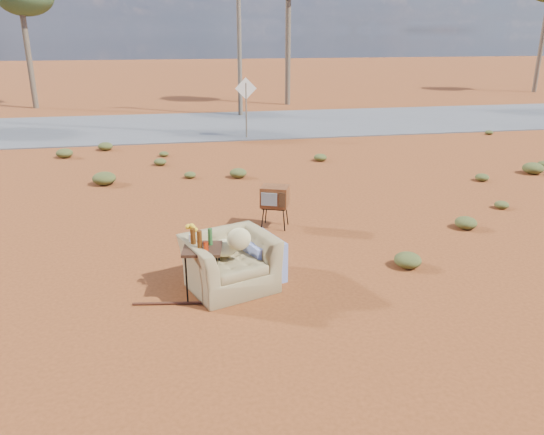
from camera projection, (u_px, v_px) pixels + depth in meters
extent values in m
plane|color=brown|center=(260.00, 287.00, 8.23)|extent=(140.00, 140.00, 0.00)
cube|color=#565659|center=(201.00, 125.00, 22.12)|extent=(140.00, 7.00, 0.04)
imported|color=olive|center=(230.00, 254.00, 8.05)|extent=(1.49, 1.21, 1.12)
ellipsoid|color=#CABA7B|center=(224.00, 248.00, 8.04)|extent=(0.41, 0.41, 0.24)
ellipsoid|color=#CABA7B|center=(239.00, 239.00, 7.80)|extent=(0.36, 0.18, 0.36)
cube|color=navy|center=(260.00, 257.00, 8.51)|extent=(0.78, 0.96, 0.66)
cube|color=black|center=(275.00, 207.00, 10.62)|extent=(0.57, 0.51, 0.03)
cylinder|color=black|center=(263.00, 219.00, 10.57)|extent=(0.03, 0.03, 0.43)
cylinder|color=black|center=(284.00, 220.00, 10.49)|extent=(0.03, 0.03, 0.43)
cylinder|color=black|center=(266.00, 214.00, 10.88)|extent=(0.03, 0.03, 0.43)
cylinder|color=black|center=(287.00, 215.00, 10.80)|extent=(0.03, 0.03, 0.43)
cube|color=brown|center=(275.00, 196.00, 10.54)|extent=(0.65, 0.58, 0.41)
cube|color=gray|center=(269.00, 199.00, 10.35)|extent=(0.30, 0.14, 0.26)
cube|color=#472D19|center=(282.00, 200.00, 10.31)|extent=(0.12, 0.06, 0.29)
cube|color=#372014|center=(202.00, 249.00, 7.69)|extent=(0.63, 0.63, 0.04)
cylinder|color=black|center=(187.00, 280.00, 7.61)|extent=(0.03, 0.03, 0.77)
cylinder|color=black|center=(217.00, 280.00, 7.62)|extent=(0.03, 0.03, 0.77)
cylinder|color=black|center=(190.00, 267.00, 8.02)|extent=(0.03, 0.03, 0.77)
cylinder|color=black|center=(219.00, 267.00, 8.03)|extent=(0.03, 0.03, 0.77)
cylinder|color=#4A260C|center=(193.00, 237.00, 7.68)|extent=(0.08, 0.08, 0.29)
cylinder|color=#4A260C|center=(200.00, 240.00, 7.55)|extent=(0.07, 0.07, 0.31)
cylinder|color=#255122|center=(210.00, 236.00, 7.75)|extent=(0.07, 0.07, 0.27)
cylinder|color=red|center=(206.00, 246.00, 7.56)|extent=(0.07, 0.07, 0.14)
cylinder|color=silver|center=(192.00, 239.00, 7.81)|extent=(0.09, 0.09, 0.15)
ellipsoid|color=yellow|center=(191.00, 228.00, 7.75)|extent=(0.18, 0.18, 0.13)
cylinder|color=#451C12|center=(186.00, 303.00, 7.72)|extent=(1.54, 0.27, 0.04)
cylinder|color=brown|center=(246.00, 111.00, 19.28)|extent=(0.06, 0.06, 2.00)
cube|color=silver|center=(246.00, 89.00, 19.01)|extent=(0.78, 0.04, 0.78)
cylinder|color=brown|center=(27.00, 47.00, 26.21)|extent=(0.28, 0.28, 6.00)
cylinder|color=brown|center=(288.00, 36.00, 27.39)|extent=(0.28, 0.28, 7.00)
cylinder|color=brown|center=(542.00, 39.00, 33.23)|extent=(0.28, 0.28, 6.50)
cylinder|color=brown|center=(239.00, 25.00, 23.46)|extent=(0.20, 0.20, 8.00)
ellipsoid|color=#494D22|center=(466.00, 223.00, 10.64)|extent=(0.44, 0.44, 0.24)
ellipsoid|color=#494D22|center=(104.00, 178.00, 13.67)|extent=(0.60, 0.60, 0.33)
ellipsoid|color=#494D22|center=(482.00, 177.00, 14.02)|extent=(0.36, 0.36, 0.20)
ellipsoid|color=#494D22|center=(320.00, 157.00, 16.16)|extent=(0.40, 0.40, 0.22)
ellipsoid|color=#494D22|center=(164.00, 154.00, 16.74)|extent=(0.30, 0.30, 0.17)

